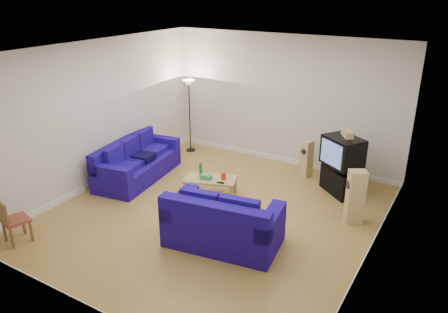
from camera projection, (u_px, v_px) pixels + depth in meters
The scene contains 16 objects.
room at pixel (213, 141), 8.10m from camera, with size 6.01×6.51×3.21m.
sofa_three_seat at pixel (136, 164), 10.21m from camera, with size 1.34×2.45×0.90m.
sofa_loveseat at pixel (222, 226), 7.53m from camera, with size 2.08×1.36×0.97m.
coffee_table at pixel (210, 181), 9.34m from camera, with size 1.21×0.88×0.40m.
bottle at pixel (201, 169), 9.40m from camera, with size 0.07×0.07×0.30m, color #197233.
tissue_box at pixel (206, 177), 9.26m from camera, with size 0.24×0.13×0.10m, color green.
red_canister at pixel (224, 176), 9.24m from camera, with size 0.11×0.11×0.15m, color red.
remote at pixel (220, 183), 9.09m from camera, with size 0.16×0.05×0.02m, color black.
tv_stand at pixel (341, 181), 9.48m from camera, with size 0.91×0.50×0.55m, color black.
av_receiver at pixel (343, 168), 9.30m from camera, with size 0.47×0.38×0.11m, color black.
television at pixel (343, 151), 9.20m from camera, with size 1.00×0.94×0.62m.
centre_speaker at pixel (347, 133), 9.12m from camera, with size 0.39×0.16×0.14m, color tan.
speaker_left at pixel (307, 159), 10.24m from camera, with size 0.27×0.31×0.88m.
speaker_right at pixel (355, 197), 8.20m from camera, with size 0.40×0.37×1.07m.
floor_lamp at pixel (189, 93), 11.40m from camera, with size 0.33×0.33×1.95m.
dining_chair at pixel (11, 219), 7.56m from camera, with size 0.49×0.49×0.85m.
Camera 1 is at (4.11, -6.45, 4.26)m, focal length 35.00 mm.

